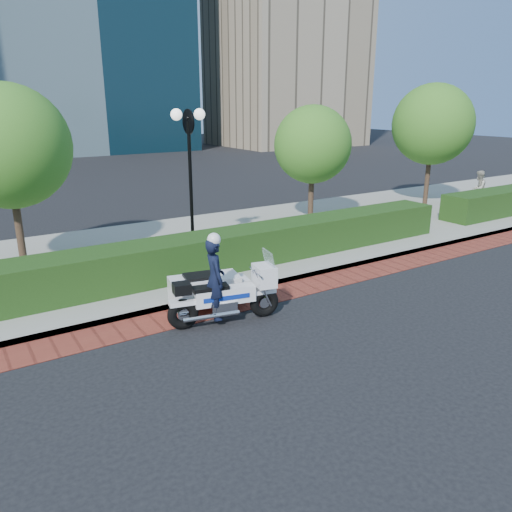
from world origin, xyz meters
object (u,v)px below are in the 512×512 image
pedestrian (478,189)px  lamppost (190,160)px  tree_b (7,147)px  tree_c (313,145)px  police_motorcycle (215,288)px  tree_d (433,124)px

pedestrian → lamppost: bearing=-16.3°
lamppost → tree_b: size_ratio=0.86×
lamppost → tree_c: (5.50, 1.30, 0.09)m
tree_c → police_motorcycle: tree_c is taller
lamppost → pedestrian: (13.61, -0.16, -2.03)m
tree_b → tree_c: 10.01m
lamppost → police_motorcycle: (-1.44, -4.11, -2.27)m
tree_b → tree_d: size_ratio=0.95×
tree_d → police_motorcycle: bearing=-158.1°
lamppost → tree_b: tree_b is taller
tree_b → tree_c: size_ratio=1.14×
tree_c → pedestrian: bearing=-10.2°
tree_b → tree_d: tree_d is taller
lamppost → police_motorcycle: size_ratio=1.71×
tree_b → tree_c: tree_b is taller
pedestrian → police_motorcycle: bearing=-0.9°
tree_b → tree_d: bearing=0.0°
tree_d → tree_b: bearing=180.0°
lamppost → tree_d: size_ratio=0.82×
tree_d → pedestrian: size_ratio=3.32×
tree_b → tree_c: bearing=-0.0°
police_motorcycle → pedestrian: (15.05, 3.95, 0.24)m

